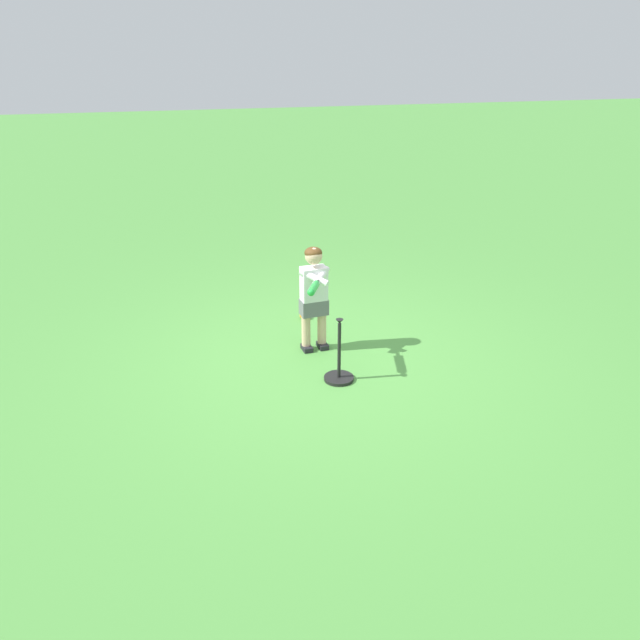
% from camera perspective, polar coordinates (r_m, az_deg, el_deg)
% --- Properties ---
extents(ground_plane, '(40.00, 40.00, 0.00)m').
position_cam_1_polar(ground_plane, '(6.63, 0.44, -3.45)').
color(ground_plane, '#519942').
extents(child_batter, '(0.34, 0.75, 1.08)m').
position_cam_1_polar(child_batter, '(6.57, -0.51, 2.54)').
color(child_batter, '#232328').
rests_on(child_batter, ground).
extents(play_ball_near_batter, '(0.09, 0.09, 0.09)m').
position_cam_1_polar(play_ball_near_batter, '(7.50, -1.41, 0.41)').
color(play_ball_near_batter, orange).
rests_on(play_ball_near_batter, ground).
extents(batting_tee, '(0.28, 0.28, 0.62)m').
position_cam_1_polar(batting_tee, '(6.24, 1.62, -4.26)').
color(batting_tee, black).
rests_on(batting_tee, ground).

